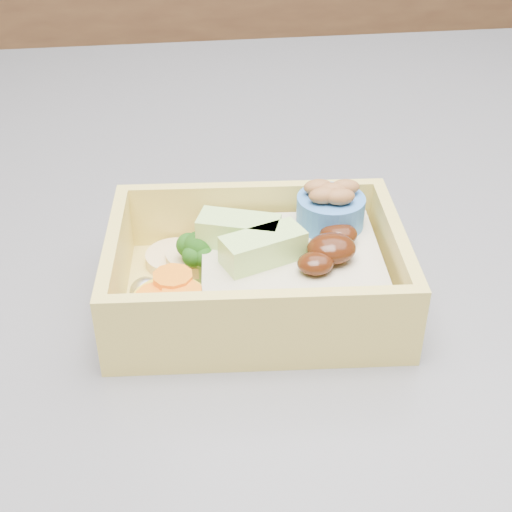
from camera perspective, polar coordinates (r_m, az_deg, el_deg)
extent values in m
cube|color=brown|center=(1.98, -1.31, 11.44)|extent=(3.20, 0.60, 0.90)
cube|color=#323236|center=(0.64, 11.97, 4.13)|extent=(1.24, 0.84, 0.04)
cube|color=#E4CC5E|center=(0.47, 0.00, -3.24)|extent=(0.20, 0.15, 0.01)
cube|color=#E4CC5E|center=(0.51, -0.38, 3.49)|extent=(0.19, 0.02, 0.05)
cube|color=#E4CC5E|center=(0.41, 0.47, -5.61)|extent=(0.19, 0.02, 0.05)
cube|color=#E4CC5E|center=(0.47, 10.96, -0.20)|extent=(0.02, 0.12, 0.05)
cube|color=#E4CC5E|center=(0.46, -11.14, -0.86)|extent=(0.02, 0.12, 0.05)
cube|color=tan|center=(0.46, 2.83, -1.30)|extent=(0.12, 0.11, 0.03)
ellipsoid|color=#361508|center=(0.45, 6.06, 0.60)|extent=(0.03, 0.03, 0.02)
ellipsoid|color=#361508|center=(0.46, 6.61, 1.72)|extent=(0.03, 0.02, 0.01)
ellipsoid|color=#361508|center=(0.44, 4.79, -0.59)|extent=(0.02, 0.02, 0.01)
cube|color=#BBF07E|center=(0.44, 0.58, 0.68)|extent=(0.06, 0.04, 0.02)
cube|color=#BBF07E|center=(0.46, -1.39, 2.05)|extent=(0.06, 0.04, 0.02)
cylinder|color=#719E55|center=(0.48, -4.46, -1.12)|extent=(0.01, 0.01, 0.02)
sphere|color=#1D5112|center=(0.47, -4.56, 0.76)|extent=(0.02, 0.02, 0.02)
sphere|color=#1D5112|center=(0.47, -3.53, 0.86)|extent=(0.02, 0.02, 0.02)
sphere|color=#1D5112|center=(0.47, -5.42, 0.87)|extent=(0.02, 0.02, 0.02)
sphere|color=#1D5112|center=(0.46, -4.17, -0.05)|extent=(0.01, 0.01, 0.01)
sphere|color=#1D5112|center=(0.46, -5.07, 0.00)|extent=(0.01, 0.01, 0.01)
sphere|color=#1D5112|center=(0.48, -4.53, 1.06)|extent=(0.01, 0.01, 0.01)
cylinder|color=yellow|center=(0.44, -6.85, -4.38)|extent=(0.05, 0.05, 0.02)
cylinder|color=orange|center=(0.44, -6.94, -2.84)|extent=(0.02, 0.02, 0.00)
cylinder|color=orange|center=(0.43, -7.97, -3.23)|extent=(0.02, 0.02, 0.00)
cylinder|color=orange|center=(0.43, -5.91, -3.03)|extent=(0.02, 0.02, 0.00)
cylinder|color=orange|center=(0.44, -6.68, -1.69)|extent=(0.02, 0.02, 0.00)
cylinder|color=#D2B479|center=(0.50, -6.44, -0.19)|extent=(0.04, 0.04, 0.01)
cylinder|color=#D2B479|center=(0.49, -4.81, -0.05)|extent=(0.04, 0.04, 0.01)
ellipsoid|color=white|center=(0.50, -2.64, 1.00)|extent=(0.02, 0.02, 0.02)
ellipsoid|color=white|center=(0.46, -8.79, -2.87)|extent=(0.02, 0.02, 0.02)
cylinder|color=#3975C4|center=(0.48, 5.98, 3.59)|extent=(0.05, 0.05, 0.02)
ellipsoid|color=brown|center=(0.47, 6.09, 5.22)|extent=(0.02, 0.01, 0.01)
ellipsoid|color=brown|center=(0.48, 7.13, 5.48)|extent=(0.02, 0.01, 0.01)
ellipsoid|color=brown|center=(0.48, 5.01, 5.51)|extent=(0.02, 0.01, 0.01)
ellipsoid|color=brown|center=(0.47, 6.74, 4.74)|extent=(0.02, 0.01, 0.01)
ellipsoid|color=brown|center=(0.47, 5.44, 4.84)|extent=(0.02, 0.01, 0.01)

